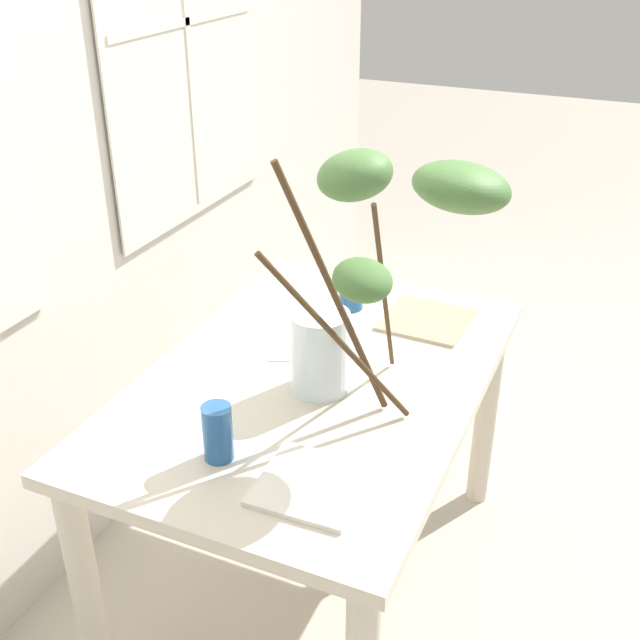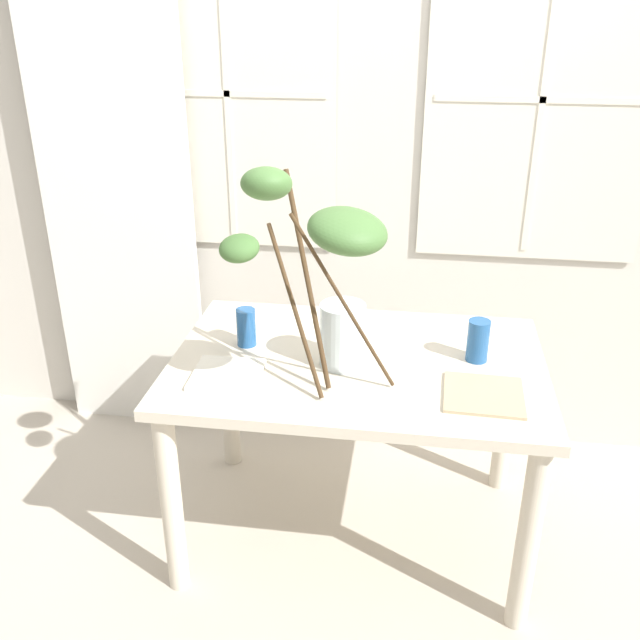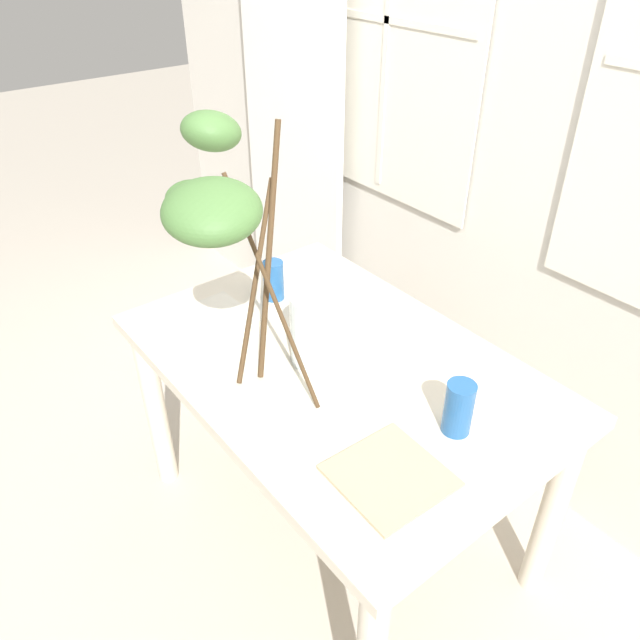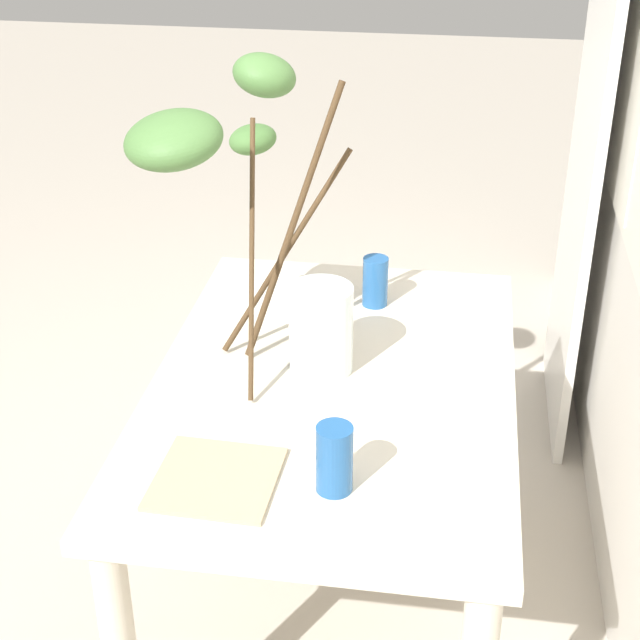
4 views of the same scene
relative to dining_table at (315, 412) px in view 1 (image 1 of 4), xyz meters
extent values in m
plane|color=#B7AD9E|center=(0.00, 0.00, -0.61)|extent=(14.00, 14.00, 0.00)
cube|color=beige|center=(0.00, 0.78, 0.85)|extent=(4.27, 0.12, 2.92)
cube|color=silver|center=(0.60, 0.71, 0.87)|extent=(0.79, 0.01, 1.16)
cube|color=silver|center=(0.60, 0.70, 0.87)|extent=(0.86, 0.01, 1.23)
cube|color=silver|center=(0.60, 0.70, 0.87)|extent=(0.02, 0.01, 1.16)
cube|color=silver|center=(0.60, 0.70, 0.87)|extent=(0.79, 0.01, 0.02)
cube|color=beige|center=(0.00, 0.00, 0.10)|extent=(1.24, 0.83, 0.04)
cylinder|color=beige|center=(0.56, -0.36, -0.27)|extent=(0.07, 0.07, 0.69)
cylinder|color=beige|center=(-0.56, 0.36, -0.27)|extent=(0.07, 0.07, 0.69)
cylinder|color=beige|center=(0.56, 0.36, -0.27)|extent=(0.07, 0.07, 0.69)
cylinder|color=silver|center=(-0.05, -0.04, 0.22)|extent=(0.15, 0.15, 0.21)
cylinder|color=silver|center=(-0.05, -0.04, 0.15)|extent=(0.13, 0.13, 0.07)
cylinder|color=#47331E|center=(-0.19, -0.14, 0.35)|extent=(0.23, 0.29, 0.46)
ellipsoid|color=#477038|center=(-0.32, -0.24, 0.58)|extent=(0.17, 0.17, 0.10)
cylinder|color=#47331E|center=(-0.03, -0.19, 0.40)|extent=(0.32, 0.06, 0.55)
ellipsoid|color=#477038|center=(-0.01, -0.34, 0.67)|extent=(0.25, 0.25, 0.16)
cylinder|color=#47331E|center=(-0.15, -0.12, 0.44)|extent=(0.18, 0.22, 0.63)
ellipsoid|color=#477038|center=(-0.25, -0.20, 0.75)|extent=(0.20, 0.22, 0.14)
cylinder|color=#235693|center=(-0.39, 0.06, 0.18)|extent=(0.07, 0.07, 0.13)
cylinder|color=#235693|center=(0.39, 0.06, 0.19)|extent=(0.07, 0.07, 0.14)
cube|color=silver|center=(-0.40, -0.17, 0.12)|extent=(0.23, 0.23, 0.01)
cube|color=tan|center=(0.40, -0.18, 0.12)|extent=(0.25, 0.25, 0.01)
cube|color=silver|center=(0.10, 0.13, 0.12)|extent=(0.19, 0.16, 0.00)
camera|label=1|loc=(-1.57, -0.71, 1.21)|focal=44.09mm
camera|label=2|loc=(0.18, -2.08, 1.23)|focal=39.58mm
camera|label=3|loc=(1.05, -0.89, 1.20)|focal=34.39mm
camera|label=4|loc=(1.90, 0.26, 1.32)|focal=54.96mm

